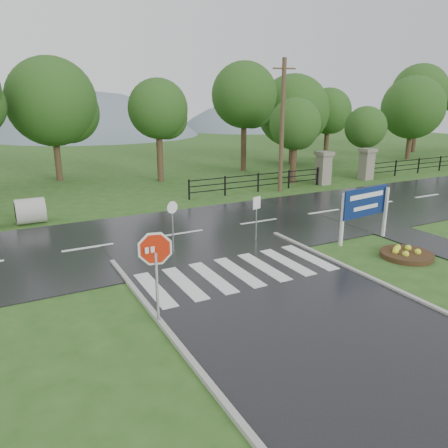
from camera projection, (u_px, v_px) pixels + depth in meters
ground at (341, 344)px, 10.61m from camera, size 120.00×120.00×0.00m
main_road at (182, 234)px, 19.08m from camera, size 90.00×8.00×0.04m
walkway at (431, 244)px, 17.84m from camera, size 2.20×11.00×0.04m
crosswalk at (239, 272)px, 14.83m from camera, size 6.50×2.80×0.02m
pillar_west at (324, 167)px, 29.71m from camera, size 1.00×1.00×2.24m
pillar_east at (367, 163)px, 31.52m from camera, size 1.00×1.00×2.24m
fence_west at (258, 180)px, 27.46m from camera, size 9.58×0.08×1.20m
hills at (74, 232)px, 71.60m from camera, size 102.00×48.00×48.00m
treeline at (119, 181)px, 31.39m from camera, size 83.20×5.20×10.00m
stop_sign at (156, 257)px, 11.02m from camera, size 1.17×0.30×2.70m
estate_billboard at (366, 205)px, 17.72m from camera, size 2.59×0.39×2.28m
flower_bed at (407, 254)px, 16.30m from camera, size 1.91×1.91×0.38m
reg_sign_small at (257, 209)px, 17.84m from camera, size 0.41×0.12×1.89m
reg_sign_round at (173, 220)px, 16.52m from camera, size 0.46×0.14×2.02m
utility_pole_east at (282, 126)px, 26.70m from camera, size 1.41×0.41×8.02m
entrance_tree_left at (295, 125)px, 29.55m from camera, size 3.49×3.49×5.77m
entrance_tree_right at (366, 128)px, 32.63m from camera, size 3.08×3.08×5.15m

